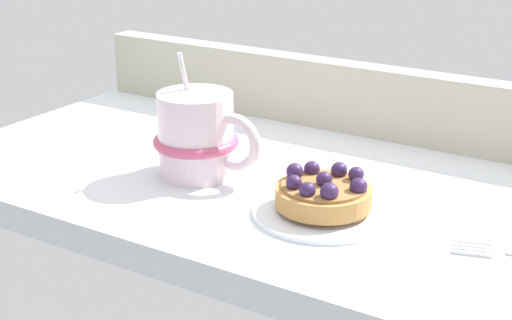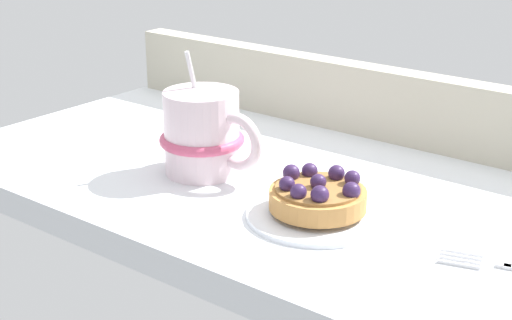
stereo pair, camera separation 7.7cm
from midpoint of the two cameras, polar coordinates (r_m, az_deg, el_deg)
ground_plane at (r=81.76cm, az=6.51°, el=-2.89°), size 83.07×40.15×3.07cm
window_rail_back at (r=95.21cm, az=12.55°, el=3.86°), size 81.41×3.20×8.53cm
dessert_plate at (r=73.76cm, az=7.53°, el=-3.93°), size 13.43×13.43×0.97cm
raspberry_tart at (r=73.05cm, az=7.60°, el=-2.63°), size 9.16×9.16×3.47cm
coffee_mug at (r=82.42cm, az=-1.16°, el=1.88°), size 12.59×9.16×13.11cm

